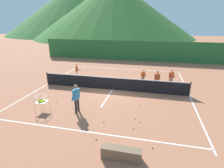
{
  "coord_description": "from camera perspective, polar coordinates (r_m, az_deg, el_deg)",
  "views": [
    {
      "loc": [
        2.83,
        -12.17,
        4.82
      ],
      "look_at": [
        0.27,
        -1.28,
        0.91
      ],
      "focal_mm": 28.53,
      "sensor_mm": 36.0,
      "label": 1
    }
  ],
  "objects": [
    {
      "name": "ground_plane",
      "position": [
        13.39,
        0.12,
        -1.83
      ],
      "size": [
        120.0,
        120.0,
        0.0
      ],
      "primitive_type": "plane",
      "color": "#A86647"
    },
    {
      "name": "line_baseline_near",
      "position": [
        8.65,
        -8.55,
        -14.84
      ],
      "size": [
        10.9,
        0.08,
        0.01
      ],
      "primitive_type": "cube",
      "color": "white",
      "rests_on": "ground"
    },
    {
      "name": "line_baseline_far",
      "position": [
        19.28,
        4.37,
        4.76
      ],
      "size": [
        10.9,
        0.08,
        0.01
      ],
      "primitive_type": "cube",
      "color": "white",
      "rests_on": "ground"
    },
    {
      "name": "line_sideline_west",
      "position": [
        15.48,
        -19.93,
        -0.05
      ],
      "size": [
        0.08,
        11.85,
        0.01
      ],
      "primitive_type": "cube",
      "color": "white",
      "rests_on": "ground"
    },
    {
      "name": "line_sideline_east",
      "position": [
        13.35,
        23.61,
        -3.59
      ],
      "size": [
        0.08,
        11.85,
        0.01
      ],
      "primitive_type": "cube",
      "color": "white",
      "rests_on": "ground"
    },
    {
      "name": "line_service_center",
      "position": [
        13.39,
        0.12,
        -1.81
      ],
      "size": [
        0.08,
        6.04,
        0.01
      ],
      "primitive_type": "cube",
      "color": "white",
      "rests_on": "ground"
    },
    {
      "name": "tennis_net",
      "position": [
        13.22,
        0.12,
        0.2
      ],
      "size": [
        10.89,
        0.08,
        1.05
      ],
      "color": "#333338",
      "rests_on": "ground"
    },
    {
      "name": "instructor",
      "position": [
        9.99,
        -11.39,
        -3.75
      ],
      "size": [
        0.42,
        0.74,
        1.63
      ],
      "color": "black",
      "rests_on": "ground"
    },
    {
      "name": "student_0",
      "position": [
        16.24,
        -11.21,
        4.57
      ],
      "size": [
        0.59,
        0.55,
        1.33
      ],
      "color": "silver",
      "rests_on": "ground"
    },
    {
      "name": "student_1",
      "position": [
        14.73,
        9.95,
        2.82
      ],
      "size": [
        0.4,
        0.67,
        1.19
      ],
      "color": "black",
      "rests_on": "ground"
    },
    {
      "name": "student_2",
      "position": [
        14.07,
        14.23,
        2.03
      ],
      "size": [
        0.5,
        0.68,
        1.31
      ],
      "color": "navy",
      "rests_on": "ground"
    },
    {
      "name": "student_3",
      "position": [
        14.79,
        18.48,
        2.48
      ],
      "size": [
        0.49,
        0.7,
        1.33
      ],
      "color": "black",
      "rests_on": "ground"
    },
    {
      "name": "ball_cart",
      "position": [
        10.87,
        -21.6,
        -5.1
      ],
      "size": [
        0.58,
        0.58,
        0.9
      ],
      "color": "#B7B7BC",
      "rests_on": "ground"
    },
    {
      "name": "tennis_ball_0",
      "position": [
        11.88,
        -20.78,
        -5.83
      ],
      "size": [
        0.07,
        0.07,
        0.07
      ],
      "primitive_type": "sphere",
      "color": "yellow",
      "rests_on": "ground"
    },
    {
      "name": "tennis_ball_1",
      "position": [
        11.04,
        8.83,
        -6.68
      ],
      "size": [
        0.07,
        0.07,
        0.07
      ],
      "primitive_type": "sphere",
      "color": "yellow",
      "rests_on": "ground"
    },
    {
      "name": "tennis_ball_2",
      "position": [
        9.35,
        8.87,
        -11.79
      ],
      "size": [
        0.07,
        0.07,
        0.07
      ],
      "primitive_type": "sphere",
      "color": "yellow",
      "rests_on": "ground"
    },
    {
      "name": "tennis_ball_3",
      "position": [
        8.1,
        -5.12,
        -17.04
      ],
      "size": [
        0.07,
        0.07,
        0.07
      ],
      "primitive_type": "sphere",
      "color": "yellow",
      "rests_on": "ground"
    },
    {
      "name": "tennis_ball_4",
      "position": [
        12.21,
        17.15,
        -4.72
      ],
      "size": [
        0.07,
        0.07,
        0.07
      ],
      "primitive_type": "sphere",
      "color": "yellow",
      "rests_on": "ground"
    },
    {
      "name": "tennis_ball_5",
      "position": [
        11.93,
        -17.4,
        -5.32
      ],
      "size": [
        0.07,
        0.07,
        0.07
      ],
      "primitive_type": "sphere",
      "color": "yellow",
      "rests_on": "ground"
    },
    {
      "name": "tennis_ball_6",
      "position": [
        12.95,
        -4.11,
        -2.48
      ],
      "size": [
        0.07,
        0.07,
        0.07
      ],
      "primitive_type": "sphere",
      "color": "yellow",
      "rests_on": "ground"
    },
    {
      "name": "tennis_ball_7",
      "position": [
        9.23,
        -2.71,
        -11.99
      ],
      "size": [
        0.07,
        0.07,
        0.07
      ],
      "primitive_type": "sphere",
      "color": "yellow",
      "rests_on": "ground"
    },
    {
      "name": "tennis_ball_8",
      "position": [
        9.6,
        7.38,
        -10.82
      ],
      "size": [
        0.07,
        0.07,
        0.07
      ],
      "primitive_type": "sphere",
      "color": "yellow",
      "rests_on": "ground"
    },
    {
      "name": "tennis_ball_9",
      "position": [
        7.8,
        12.77,
        -19.14
      ],
      "size": [
        0.07,
        0.07,
        0.07
      ],
      "primitive_type": "sphere",
      "color": "yellow",
      "rests_on": "ground"
    },
    {
      "name": "tennis_ball_10",
      "position": [
        8.8,
        6.82,
        -13.82
      ],
      "size": [
        0.07,
        0.07,
        0.07
      ],
      "primitive_type": "sphere",
      "color": "yellow",
      "rests_on": "ground"
    },
    {
      "name": "windscreen_fence",
      "position": [
        23.67,
        6.31,
        10.57
      ],
      "size": [
        23.99,
        0.08,
        2.56
      ],
      "primitive_type": "cube",
      "color": "#286B33",
      "rests_on": "ground"
    },
    {
      "name": "courtside_bench",
      "position": [
        7.06,
        3.01,
        -21.37
      ],
      "size": [
        1.5,
        0.36,
        0.46
      ],
      "primitive_type": "cube",
      "color": "brown",
      "rests_on": "ground"
    },
    {
      "name": "hill_0",
      "position": [
        78.59,
        -11.12,
        22.55
      ],
      "size": [
        54.72,
        54.72,
        19.47
      ],
      "primitive_type": "cone",
      "color": "#427A38",
      "rests_on": "ground"
    },
    {
      "name": "hill_1",
      "position": [
        61.81,
        0.66,
        22.78
      ],
      "size": [
        50.73,
        50.73,
        17.16
      ],
      "primitive_type": "cone",
      "color": "#38702D",
      "rests_on": "ground"
    }
  ]
}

